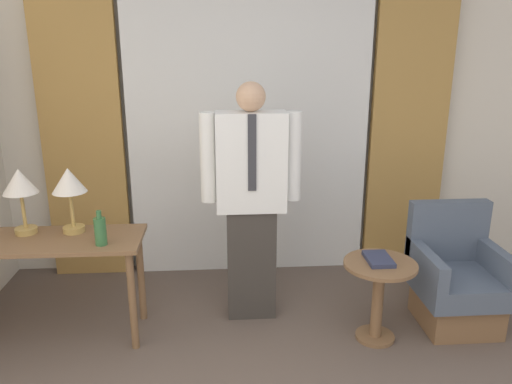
# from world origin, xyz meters

# --- Properties ---
(wall_back) EXTENTS (10.00, 0.06, 2.70)m
(wall_back) POSITION_xyz_m (0.00, 2.99, 1.35)
(wall_back) COLOR silver
(wall_back) RESTS_ON ground_plane
(curtain_sheer_center) EXTENTS (2.02, 0.06, 2.58)m
(curtain_sheer_center) POSITION_xyz_m (0.00, 2.86, 1.29)
(curtain_sheer_center) COLOR white
(curtain_sheer_center) RESTS_ON ground_plane
(curtain_drape_left) EXTENTS (0.66, 0.06, 2.58)m
(curtain_drape_left) POSITION_xyz_m (-1.38, 2.86, 1.29)
(curtain_drape_left) COLOR #B28442
(curtain_drape_left) RESTS_ON ground_plane
(curtain_drape_right) EXTENTS (0.66, 0.06, 2.58)m
(curtain_drape_right) POSITION_xyz_m (1.38, 2.86, 1.29)
(curtain_drape_right) COLOR #B28442
(curtain_drape_right) RESTS_ON ground_plane
(desk) EXTENTS (1.27, 0.50, 0.73)m
(desk) POSITION_xyz_m (-1.41, 1.85, 0.61)
(desk) COLOR brown
(desk) RESTS_ON ground_plane
(table_lamp_left) EXTENTS (0.23, 0.23, 0.45)m
(table_lamp_left) POSITION_xyz_m (-1.57, 1.96, 1.06)
(table_lamp_left) COLOR tan
(table_lamp_left) RESTS_ON desk
(table_lamp_right) EXTENTS (0.23, 0.23, 0.45)m
(table_lamp_right) POSITION_xyz_m (-1.25, 1.96, 1.06)
(table_lamp_right) COLOR tan
(table_lamp_right) RESTS_ON desk
(bottle_near_edge) EXTENTS (0.08, 0.08, 0.23)m
(bottle_near_edge) POSITION_xyz_m (-1.02, 1.72, 0.82)
(bottle_near_edge) COLOR #336638
(bottle_near_edge) RESTS_ON desk
(person) EXTENTS (0.70, 0.23, 1.73)m
(person) POSITION_xyz_m (-0.03, 2.05, 0.93)
(person) COLOR #38332D
(person) RESTS_ON ground_plane
(armchair) EXTENTS (0.59, 0.60, 0.86)m
(armchair) POSITION_xyz_m (1.43, 1.83, 0.32)
(armchair) COLOR brown
(armchair) RESTS_ON ground_plane
(side_table) EXTENTS (0.49, 0.49, 0.57)m
(side_table) POSITION_xyz_m (0.80, 1.66, 0.39)
(side_table) COLOR brown
(side_table) RESTS_ON ground_plane
(book) EXTENTS (0.16, 0.25, 0.03)m
(book) POSITION_xyz_m (0.80, 1.68, 0.58)
(book) COLOR #2D334C
(book) RESTS_ON side_table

